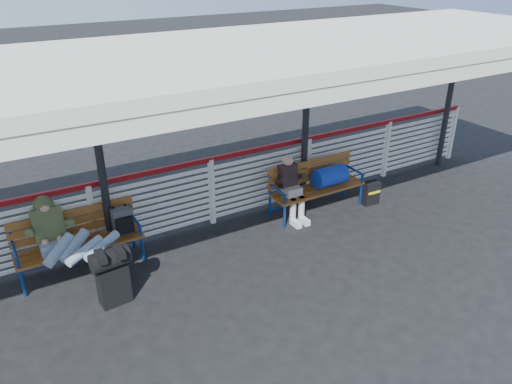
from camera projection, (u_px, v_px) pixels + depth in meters
ground at (270, 278)px, 7.29m from camera, size 60.00×60.00×0.00m
fence at (212, 189)px, 8.48m from camera, size 12.08×0.08×1.24m
canopy at (239, 57)px, 6.63m from camera, size 12.60×3.60×3.16m
luggage_stack at (112, 274)px, 6.61m from camera, size 0.52×0.32×0.83m
bench_left at (88, 233)px, 7.33m from camera, size 1.80×0.56×0.92m
bench_right at (323, 179)px, 8.99m from camera, size 1.80×0.56×0.92m
traveler_man at (71, 242)px, 6.85m from camera, size 0.94×1.59×0.77m
companion_person at (291, 187)px, 8.68m from camera, size 0.32×0.66×1.15m
suitcase_side at (371, 193)px, 9.34m from camera, size 0.33×0.21×0.44m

